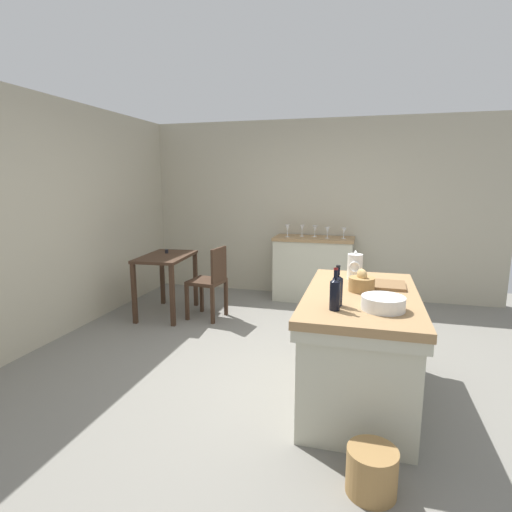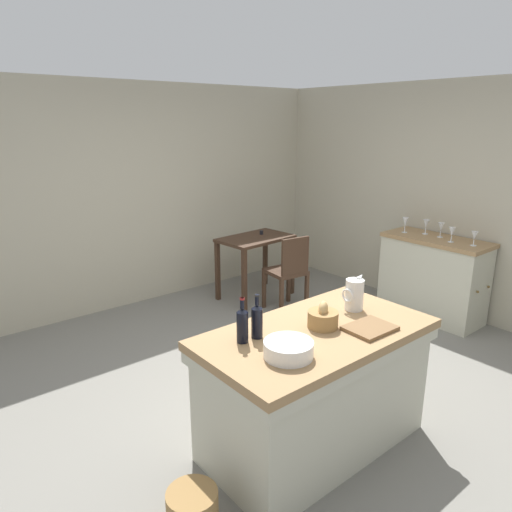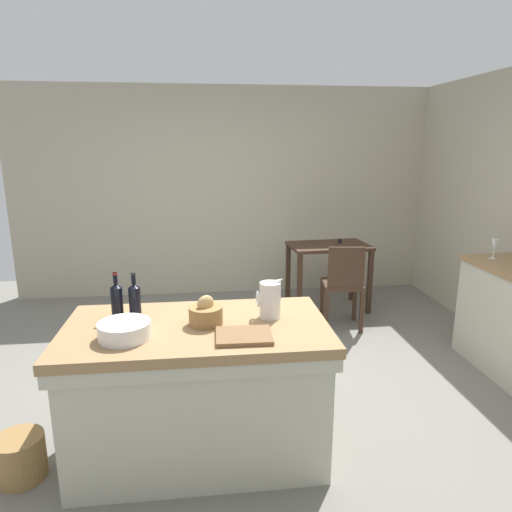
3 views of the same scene
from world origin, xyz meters
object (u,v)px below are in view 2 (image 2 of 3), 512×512
Objects in this scene: wine_bottle_dark at (257,320)px; wine_glass_far_left at (474,236)px; side_cabinet at (433,277)px; pitcher at (354,294)px; wine_glass_left at (452,232)px; wine_glass_right at (426,224)px; wash_bowl at (288,349)px; cutting_board at (370,328)px; writing_desk at (256,247)px; bread_basket at (323,318)px; wooden_chair at (288,271)px; wine_glass_far_right at (405,222)px; island_table at (315,384)px; wine_glass_middle at (441,227)px; wine_bottle_amber at (242,324)px.

wine_glass_far_left is at bearing 2.37° from wine_bottle_dark.
wine_bottle_dark is at bearing -169.86° from side_cabinet.
side_cabinet is at bearing 16.05° from pitcher.
pitcher reaches higher than wine_glass_far_left.
wine_bottle_dark is at bearing -177.63° from wine_glass_far_left.
wine_glass_right is (0.12, 0.37, 0.01)m from wine_glass_left.
wash_bowl is 0.66m from cutting_board.
writing_desk is 3.30× the size of wine_bottle_dark.
side_cabinet is at bearing 15.07° from bread_basket.
wine_bottle_dark reaches higher than cutting_board.
wine_glass_far_right is (1.10, -0.76, 0.54)m from wooden_chair.
wine_glass_left reaches higher than wooden_chair.
island_table is 5.88× the size of pitcher.
wine_glass_middle is (1.20, -1.75, 0.39)m from writing_desk.
pitcher reaches higher than wooden_chair.
wine_bottle_amber is at bearing -170.35° from side_cabinet.
wooden_chair is 1.45m from wine_glass_far_right.
wash_bowl is (-1.88, -2.59, 0.26)m from writing_desk.
bread_basket is at bearing -165.27° from wine_glass_middle.
wine_glass_middle is at bearing 9.45° from wine_bottle_amber.
wine_glass_left is (2.53, 0.51, 0.10)m from bread_basket.
wine_bottle_dark is (-0.63, 0.38, 0.10)m from cutting_board.
writing_desk is at bearing 128.61° from wine_glass_far_right.
cutting_board is 2.42m from wine_glass_far_left.
wine_bottle_dark is 3.12m from wine_glass_middle.
pitcher is at bearing -174.31° from wine_glass_far_left.
wine_bottle_dark is 0.11m from wine_bottle_amber.
bread_basket is at bearing 132.64° from cutting_board.
cutting_board is at bearing -162.60° from wine_glass_left.
wooden_chair is at bearing 42.08° from wine_bottle_dark.
island_table is at bearing -19.51° from wine_bottle_amber.
bread_basket is at bearing -173.74° from wine_glass_far_left.
cutting_board is (-1.22, -2.06, 0.38)m from wooden_chair.
wine_glass_right is at bearing 72.02° from side_cabinet.
wash_bowl is at bearing -171.90° from wine_glass_far_left.
wine_bottle_dark reaches higher than wine_glass_far_left.
wine_glass_right is 0.23m from wine_glass_far_right.
pitcher reaches higher than wash_bowl.
bread_basket is 1.23× the size of wine_glass_middle.
pitcher reaches higher than writing_desk.
island_table is at bearing -176.04° from bread_basket.
pitcher is 1.77× the size of wine_glass_far_left.
writing_desk is 3.54× the size of pitcher.
bread_basket is 1.14× the size of wine_glass_far_right.
wine_bottle_dark is 2.98m from wine_glass_left.
island_table is 0.68m from pitcher.
wine_bottle_amber is 1.64× the size of wine_glass_far_right.
wine_glass_left is at bearing 6.71° from wine_bottle_dark.
writing_desk is at bearing 123.32° from side_cabinet.
pitcher reaches higher than wine_glass_middle.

